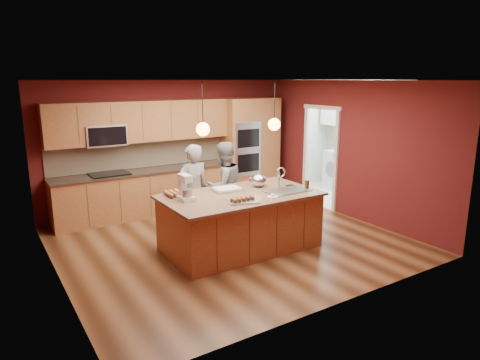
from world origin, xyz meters
TOP-DOWN VIEW (x-y plane):
  - floor at (0.00, 0.00)m, footprint 5.50×5.50m
  - ceiling at (0.00, 0.00)m, footprint 5.50×5.50m
  - wall_back at (0.00, 2.50)m, footprint 5.50×0.00m
  - wall_front at (0.00, -2.50)m, footprint 5.50×0.00m
  - wall_left at (-2.75, 0.00)m, footprint 0.00×5.00m
  - wall_right at (2.75, 0.00)m, footprint 0.00×5.00m
  - cabinet_run at (-0.68, 2.25)m, footprint 3.74×0.64m
  - oven_column at (1.85, 2.19)m, footprint 1.30×0.62m
  - doorway_trim at (2.73, 0.80)m, footprint 0.08×1.11m
  - laundry_room at (4.35, 1.20)m, footprint 2.60×2.70m
  - pendant_left at (-0.66, -0.32)m, footprint 0.20×0.20m
  - pendant_right at (0.64, -0.32)m, footprint 0.20×0.20m
  - island at (0.00, -0.33)m, footprint 2.50×1.40m
  - person_left at (-0.39, 0.63)m, footprint 0.62×0.42m
  - person_right at (0.23, 0.63)m, footprint 0.86×0.71m
  - stand_mixer at (-0.90, -0.18)m, footprint 0.21×0.30m
  - sheet_cake at (-0.08, -0.01)m, footprint 0.50×0.39m
  - cooling_rack at (-0.22, -0.72)m, footprint 0.53×0.45m
  - mixing_bowl at (0.51, -0.09)m, footprint 0.27×0.27m
  - plate at (0.31, -0.76)m, footprint 0.17×0.17m
  - tumbler at (1.13, -0.62)m, footprint 0.07×0.07m
  - phone at (1.00, -0.32)m, footprint 0.14×0.10m
  - cupcakes_left at (-0.97, 0.13)m, footprint 0.25×0.34m
  - cupcakes_rack at (-0.23, -0.73)m, footprint 0.39×0.16m
  - cupcakes_right at (0.65, 0.23)m, footprint 0.16×0.24m
  - washer at (4.19, 0.91)m, footprint 0.72×0.74m
  - dryer at (4.20, 1.64)m, footprint 0.62×0.63m

SIDE VIEW (x-z plane):
  - floor at x=0.00m, z-range 0.00..0.00m
  - island at x=0.00m, z-range -0.18..1.12m
  - dryer at x=4.20m, z-range 0.00..0.97m
  - washer at x=4.19m, z-range 0.00..1.00m
  - person_right at x=0.23m, z-range 0.00..1.63m
  - person_left at x=-0.39m, z-range 0.00..1.64m
  - phone at x=1.00m, z-range 0.92..0.93m
  - plate at x=0.31m, z-range 0.92..0.94m
  - cooling_rack at x=-0.22m, z-range 0.92..0.94m
  - sheet_cake at x=-0.08m, z-range 0.92..0.97m
  - cupcakes_right at x=0.65m, z-range 0.92..0.99m
  - cupcakes_left at x=-0.97m, z-range 0.92..1.00m
  - cupcakes_rack at x=-0.23m, z-range 0.94..1.01m
  - cabinet_run at x=-0.68m, z-range -0.17..2.13m
  - tumbler at x=1.13m, z-range 0.92..1.07m
  - mixing_bowl at x=0.51m, z-range 0.91..1.14m
  - doorway_trim at x=2.73m, z-range -0.05..2.15m
  - stand_mixer at x=-0.90m, z-range 0.89..1.29m
  - oven_column at x=1.85m, z-range 0.00..2.30m
  - wall_back at x=0.00m, z-range -1.40..4.10m
  - wall_front at x=0.00m, z-range -1.40..4.10m
  - wall_left at x=-2.75m, z-range -1.15..3.85m
  - wall_right at x=2.75m, z-range -1.15..3.85m
  - laundry_room at x=4.35m, z-range 0.60..3.30m
  - pendant_left at x=-0.66m, z-range 1.60..2.40m
  - pendant_right at x=0.64m, z-range 1.60..2.40m
  - ceiling at x=0.00m, z-range 2.70..2.70m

